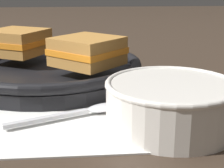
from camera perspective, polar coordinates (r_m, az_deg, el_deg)
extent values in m
plane|color=#382B21|center=(0.51, -3.80, -3.40)|extent=(4.00, 4.00, 0.00)
cube|color=white|center=(0.47, -9.48, -5.04)|extent=(0.28, 0.24, 0.00)
cylinder|color=silver|center=(0.43, 9.76, -3.46)|extent=(0.16, 0.16, 0.06)
cylinder|color=orange|center=(0.43, 9.87, -1.48)|extent=(0.14, 0.14, 0.01)
torus|color=silver|center=(0.42, 9.94, -0.07)|extent=(0.16, 0.16, 0.01)
cube|color=silver|center=(0.45, -10.70, -5.61)|extent=(0.11, 0.05, 0.01)
ellipsoid|color=silver|center=(0.48, -1.20, -3.90)|extent=(0.06, 0.05, 0.01)
cylinder|color=black|center=(0.63, -9.99, 1.47)|extent=(0.32, 0.32, 0.02)
torus|color=black|center=(0.63, -10.09, 3.32)|extent=(0.32, 0.32, 0.02)
cube|color=#B27A38|center=(0.68, -15.36, 5.60)|extent=(0.13, 0.13, 0.02)
cube|color=orange|center=(0.68, -15.45, 6.76)|extent=(0.13, 0.13, 0.01)
cube|color=#B27A38|center=(0.68, -15.54, 7.93)|extent=(0.13, 0.13, 0.02)
cube|color=#B27A38|center=(0.57, -3.99, 4.09)|extent=(0.13, 0.13, 0.02)
cube|color=orange|center=(0.57, -4.02, 5.47)|extent=(0.14, 0.14, 0.01)
cube|color=#B27A38|center=(0.57, -4.05, 6.86)|extent=(0.13, 0.13, 0.02)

